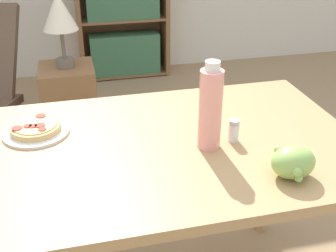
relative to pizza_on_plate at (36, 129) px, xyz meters
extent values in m
cube|color=tan|center=(0.42, -0.16, -0.03)|extent=(1.23, 0.79, 0.03)
cylinder|color=tan|center=(-0.14, 0.17, -0.42)|extent=(0.06, 0.06, 0.74)
cylinder|color=tan|center=(0.97, 0.17, -0.42)|extent=(0.06, 0.06, 0.74)
cylinder|color=white|center=(0.00, 0.00, -0.01)|extent=(0.22, 0.22, 0.01)
cylinder|color=#DBB26B|center=(0.00, 0.00, 0.01)|extent=(0.17, 0.17, 0.02)
cylinder|color=#EACC7A|center=(0.00, 0.00, 0.02)|extent=(0.14, 0.14, 0.00)
cylinder|color=#A83328|center=(0.02, 0.05, 0.02)|extent=(0.03, 0.03, 0.00)
cylinder|color=#A83328|center=(0.02, -0.02, 0.02)|extent=(0.03, 0.03, 0.00)
cylinder|color=#A83328|center=(-0.01, -0.02, 0.02)|extent=(0.03, 0.03, 0.00)
cylinder|color=#A83328|center=(-0.06, -0.02, 0.02)|extent=(0.03, 0.03, 0.00)
cylinder|color=#A83328|center=(0.02, -0.05, 0.02)|extent=(0.03, 0.03, 0.00)
cylinder|color=#A83328|center=(-0.02, -0.01, 0.02)|extent=(0.03, 0.03, 0.00)
ellipsoid|color=#93BC5B|center=(0.71, -0.42, 0.03)|extent=(0.13, 0.10, 0.09)
sphere|color=#93BC5B|center=(0.71, -0.38, 0.02)|extent=(0.03, 0.03, 0.03)
sphere|color=#93BC5B|center=(0.70, -0.38, 0.02)|extent=(0.03, 0.03, 0.03)
sphere|color=#93BC5B|center=(0.72, -0.42, 0.00)|extent=(0.03, 0.03, 0.03)
sphere|color=#93BC5B|center=(0.69, -0.47, 0.03)|extent=(0.03, 0.03, 0.03)
sphere|color=#93BC5B|center=(0.69, -0.45, 0.01)|extent=(0.02, 0.02, 0.02)
sphere|color=#93BC5B|center=(0.68, -0.38, 0.05)|extent=(0.03, 0.03, 0.03)
sphere|color=#93BC5B|center=(0.69, -0.40, 0.00)|extent=(0.02, 0.02, 0.02)
sphere|color=#93BC5B|center=(0.74, -0.43, 0.01)|extent=(0.03, 0.03, 0.03)
sphere|color=#93BC5B|center=(0.73, -0.41, 0.04)|extent=(0.02, 0.02, 0.02)
sphere|color=#93BC5B|center=(0.70, -0.47, 0.01)|extent=(0.02, 0.02, 0.02)
sphere|color=#93BC5B|center=(0.74, -0.45, 0.04)|extent=(0.02, 0.02, 0.02)
cylinder|color=pink|center=(0.53, -0.21, 0.11)|extent=(0.07, 0.07, 0.25)
cylinder|color=white|center=(0.53, -0.21, 0.25)|extent=(0.04, 0.04, 0.03)
cylinder|color=white|center=(0.62, -0.20, 0.02)|extent=(0.03, 0.03, 0.06)
cylinder|color=#B7B7BC|center=(0.62, -0.20, 0.05)|extent=(0.03, 0.03, 0.01)
cube|color=brown|center=(0.62, 2.43, -0.77)|extent=(0.73, 0.27, 0.02)
cube|color=#3D704C|center=(0.62, 2.40, -0.58)|extent=(0.62, 0.20, 0.36)
cube|color=brown|center=(0.62, 2.43, -0.27)|extent=(0.73, 0.27, 0.02)
cube|color=brown|center=(0.10, 1.27, -0.52)|extent=(0.34, 0.34, 0.54)
cylinder|color=#665B51|center=(0.10, 1.27, -0.23)|extent=(0.11, 0.11, 0.05)
cylinder|color=#665B51|center=(0.10, 1.27, -0.11)|extent=(0.02, 0.02, 0.18)
cone|color=beige|center=(0.10, 1.27, 0.09)|extent=(0.21, 0.21, 0.22)
camera|label=1|loc=(0.14, -1.29, 0.68)|focal=45.00mm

